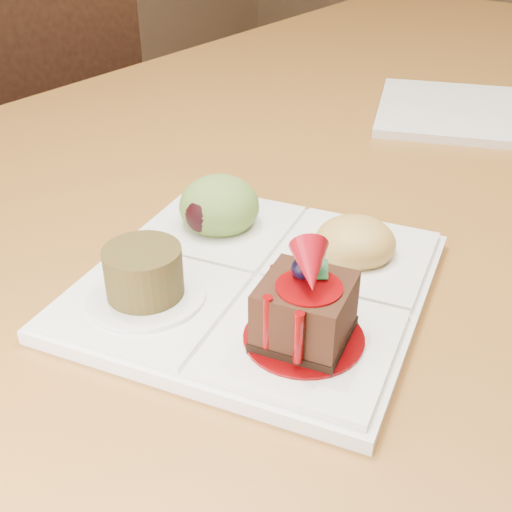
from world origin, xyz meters
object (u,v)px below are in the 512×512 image
Objects in this scene: second_plate at (464,112)px; chair_left at (73,159)px; dining_table at (409,144)px; sampler_plate at (256,267)px.

chair_left is at bearing -168.09° from second_plate.
chair_left is at bearing -165.61° from dining_table.
dining_table is at bearing 171.83° from second_plate.
dining_table is at bearing 121.63° from chair_left.
sampler_plate is at bearing -79.58° from dining_table.
second_plate reaches higher than dining_table.
second_plate is (-0.02, 0.53, -0.02)m from sampler_plate.
chair_left is (-0.64, -0.16, -0.13)m from dining_table.
second_plate is (0.08, -0.01, 0.07)m from dining_table.
chair_left reaches higher than dining_table.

